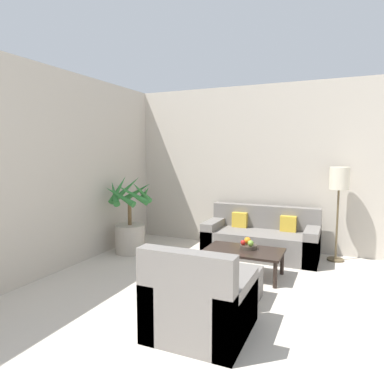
{
  "coord_description": "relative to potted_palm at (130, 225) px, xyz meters",
  "views": [
    {
      "loc": [
        0.3,
        0.97,
        1.6
      ],
      "look_at": [
        -1.78,
        5.72,
        1.0
      ],
      "focal_mm": 32.0,
      "sensor_mm": 36.0,
      "label": 1
    }
  ],
  "objects": [
    {
      "name": "wall_back",
      "position": [
        2.76,
        1.19,
        0.89
      ],
      "size": [
        7.91,
        0.06,
        2.7
      ],
      "color": "#BCB2A3",
      "rests_on": "ground_plane"
    },
    {
      "name": "potted_palm",
      "position": [
        0.0,
        0.0,
        0.0
      ],
      "size": [
        0.79,
        0.79,
        1.25
      ],
      "color": "#ADA393",
      "rests_on": "ground_plane"
    },
    {
      "name": "sofa_loveseat",
      "position": [
        1.96,
        0.68,
        -0.2
      ],
      "size": [
        1.71,
        0.77,
        0.75
      ],
      "color": "slate",
      "rests_on": "ground_plane"
    },
    {
      "name": "floor_lamp",
      "position": [
        3.03,
        0.88,
        0.68
      ],
      "size": [
        0.27,
        0.27,
        1.39
      ],
      "color": "brown",
      "rests_on": "ground_plane"
    },
    {
      "name": "coffee_table",
      "position": [
        1.94,
        -0.29,
        -0.15
      ],
      "size": [
        0.99,
        0.59,
        0.35
      ],
      "color": "black",
      "rests_on": "ground_plane"
    },
    {
      "name": "fruit_bowl",
      "position": [
        1.98,
        -0.21,
        -0.08
      ],
      "size": [
        0.23,
        0.23,
        0.05
      ],
      "color": "#42382D",
      "rests_on": "coffee_table"
    },
    {
      "name": "apple_red",
      "position": [
        1.92,
        -0.25,
        -0.03
      ],
      "size": [
        0.07,
        0.07,
        0.07
      ],
      "color": "red",
      "rests_on": "fruit_bowl"
    },
    {
      "name": "apple_green",
      "position": [
        2.02,
        -0.27,
        -0.02
      ],
      "size": [
        0.08,
        0.08,
        0.08
      ],
      "color": "olive",
      "rests_on": "fruit_bowl"
    },
    {
      "name": "orange_fruit",
      "position": [
        1.96,
        -0.16,
        -0.01
      ],
      "size": [
        0.09,
        0.09,
        0.09
      ],
      "color": "orange",
      "rests_on": "fruit_bowl"
    },
    {
      "name": "armchair",
      "position": [
        1.97,
        -1.83,
        -0.19
      ],
      "size": [
        0.82,
        0.84,
        0.83
      ],
      "color": "slate",
      "rests_on": "ground_plane"
    },
    {
      "name": "ottoman",
      "position": [
        1.99,
        -1.05,
        -0.29
      ],
      "size": [
        0.64,
        0.49,
        0.34
      ],
      "color": "slate",
      "rests_on": "ground_plane"
    }
  ]
}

